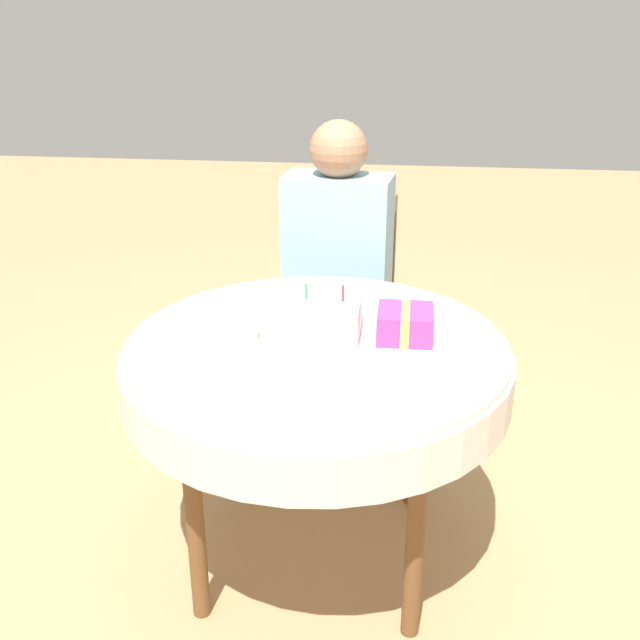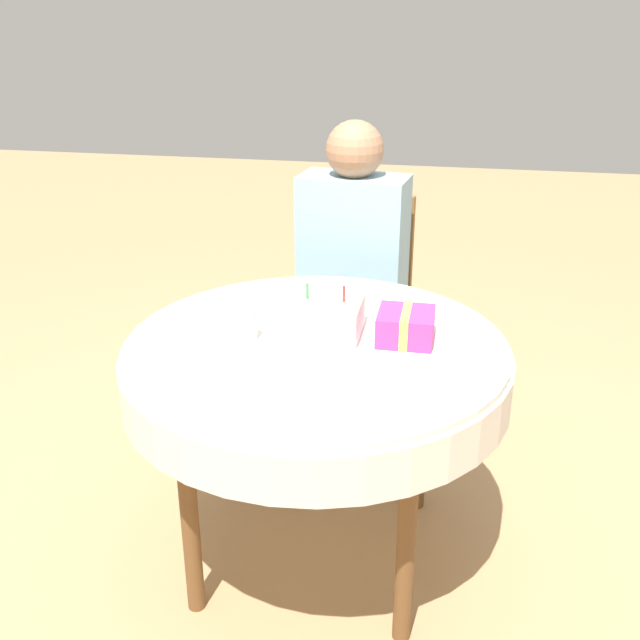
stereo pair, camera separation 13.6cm
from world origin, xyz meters
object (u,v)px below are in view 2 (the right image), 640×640
at_px(birthday_cake, 325,318).
at_px(drinking_glass, 246,325).
at_px(gift_box, 406,326).
at_px(person, 352,250).
at_px(chair, 357,300).

xyz_separation_m(birthday_cake, drinking_glass, (-0.21, -0.08, -0.00)).
distance_m(drinking_glass, gift_box, 0.45).
bearing_deg(person, birthday_cake, -79.96).
distance_m(chair, gift_box, 0.93).
bearing_deg(gift_box, person, 109.34).
distance_m(person, gift_box, 0.81).
relative_size(person, drinking_glass, 13.57).
bearing_deg(drinking_glass, gift_box, 10.16).
bearing_deg(birthday_cake, chair, 91.88).
relative_size(chair, gift_box, 5.65).
height_order(chair, gift_box, chair).
xyz_separation_m(person, drinking_glass, (-0.17, -0.84, 0.04)).
distance_m(birthday_cake, drinking_glass, 0.23).
relative_size(chair, person, 0.75).
height_order(birthday_cake, gift_box, birthday_cake).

